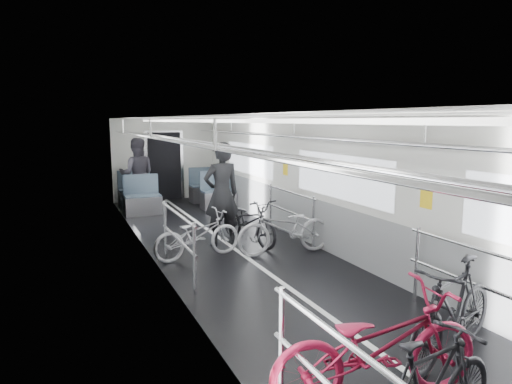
% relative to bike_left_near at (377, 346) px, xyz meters
% --- Properties ---
extents(car_shell, '(3.02, 14.01, 2.41)m').
position_rel_bike_left_near_xyz_m(car_shell, '(0.56, 5.41, 0.63)').
color(car_shell, black).
rests_on(car_shell, ground).
extents(bike_left_near, '(1.96, 0.90, 0.99)m').
position_rel_bike_left_near_xyz_m(bike_left_near, '(0.00, 0.00, 0.00)').
color(bike_left_near, maroon).
rests_on(bike_left_near, floor).
extents(bike_left_far, '(1.63, 0.76, 0.83)m').
position_rel_bike_left_near_xyz_m(bike_left_far, '(-0.22, 4.53, -0.08)').
color(bike_left_far, silver).
rests_on(bike_left_far, floor).
extents(bike_right_near, '(1.74, 0.98, 1.01)m').
position_rel_bike_left_near_xyz_m(bike_right_near, '(1.14, 0.28, 0.01)').
color(bike_right_near, black).
rests_on(bike_right_near, floor).
extents(bike_right_mid, '(1.82, 0.73, 0.94)m').
position_rel_bike_left_near_xyz_m(bike_right_mid, '(1.27, 4.14, -0.03)').
color(bike_right_mid, '#9B9B9F').
rests_on(bike_right_mid, floor).
extents(bike_aisle, '(0.96, 1.78, 0.89)m').
position_rel_bike_left_near_xyz_m(bike_aisle, '(0.95, 5.05, -0.05)').
color(bike_aisle, black).
rests_on(bike_aisle, floor).
extents(person_standing, '(0.76, 0.54, 1.95)m').
position_rel_bike_left_near_xyz_m(person_standing, '(0.44, 5.15, 0.48)').
color(person_standing, black).
rests_on(person_standing, floor).
extents(person_seated, '(1.05, 0.89, 1.90)m').
position_rel_bike_left_near_xyz_m(person_seated, '(-0.45, 9.31, 0.45)').
color(person_seated, '#322F37').
rests_on(person_seated, floor).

